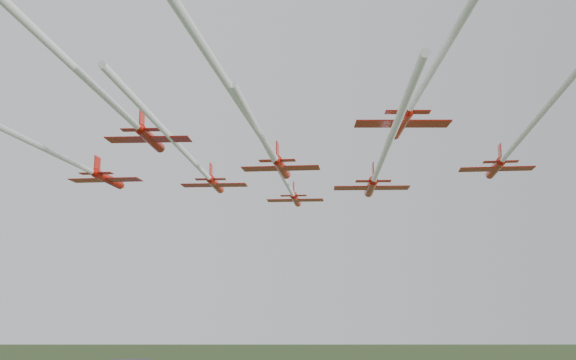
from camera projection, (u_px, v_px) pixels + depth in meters
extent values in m
cylinder|color=red|center=(296.00, 200.00, 105.99)|extent=(3.61, 7.80, 1.02)
cone|color=red|center=(298.00, 204.00, 110.68)|extent=(1.52, 1.92, 1.02)
cone|color=red|center=(293.00, 195.00, 101.57)|extent=(1.25, 1.36, 0.93)
ellipsoid|color=black|center=(297.00, 199.00, 107.88)|extent=(0.66, 0.96, 0.30)
cube|color=red|center=(295.00, 200.00, 105.22)|extent=(8.53, 5.02, 0.09)
cube|color=red|center=(294.00, 196.00, 102.43)|extent=(3.88, 2.30, 0.07)
cube|color=red|center=(294.00, 189.00, 102.80)|extent=(0.65, 1.61, 1.86)
cylinder|color=silver|center=(272.00, 157.00, 76.60)|extent=(17.21, 47.27, 0.56)
cylinder|color=red|center=(215.00, 184.00, 92.85)|extent=(3.44, 7.94, 1.04)
cone|color=red|center=(221.00, 191.00, 97.61)|extent=(1.51, 1.93, 1.04)
cone|color=red|center=(209.00, 178.00, 88.36)|extent=(1.24, 1.37, 0.94)
ellipsoid|color=black|center=(218.00, 184.00, 94.77)|extent=(0.65, 0.97, 0.30)
cube|color=red|center=(214.00, 185.00, 92.07)|extent=(8.65, 4.88, 0.09)
cube|color=red|center=(211.00, 179.00, 89.24)|extent=(3.94, 2.23, 0.08)
cube|color=red|center=(211.00, 171.00, 89.61)|extent=(0.61, 1.64, 1.89)
cylinder|color=silver|center=(171.00, 138.00, 67.77)|extent=(13.08, 39.10, 0.57)
cylinder|color=red|center=(371.00, 187.00, 95.02)|extent=(3.88, 9.39, 1.22)
cone|color=red|center=(368.00, 194.00, 100.64)|extent=(1.74, 2.26, 1.22)
cone|color=red|center=(374.00, 180.00, 89.73)|extent=(1.45, 1.59, 1.11)
ellipsoid|color=black|center=(370.00, 187.00, 97.28)|extent=(0.75, 1.14, 0.36)
cube|color=red|center=(371.00, 188.00, 94.10)|extent=(10.18, 5.57, 0.11)
cube|color=red|center=(373.00, 181.00, 90.77)|extent=(4.63, 2.55, 0.09)
cube|color=red|center=(373.00, 172.00, 91.21)|extent=(0.68, 1.95, 2.22)
cylinder|color=silver|center=(392.00, 136.00, 67.35)|extent=(13.37, 42.64, 0.67)
cylinder|color=red|center=(108.00, 179.00, 81.99)|extent=(3.73, 7.55, 1.00)
cone|color=red|center=(123.00, 186.00, 86.56)|extent=(1.52, 1.89, 1.00)
cone|color=red|center=(93.00, 172.00, 77.70)|extent=(1.24, 1.35, 0.91)
ellipsoid|color=black|center=(114.00, 179.00, 83.83)|extent=(0.67, 0.94, 0.29)
cube|color=red|center=(106.00, 180.00, 81.24)|extent=(8.30, 5.10, 0.09)
cube|color=red|center=(96.00, 173.00, 78.54)|extent=(3.78, 2.33, 0.07)
cube|color=red|center=(97.00, 165.00, 78.89)|extent=(0.68, 1.56, 1.82)
cylinder|color=red|center=(282.00, 168.00, 82.42)|extent=(4.04, 8.30, 1.10)
cone|color=red|center=(287.00, 176.00, 87.43)|extent=(1.66, 2.07, 1.10)
cone|color=red|center=(276.00, 159.00, 77.70)|extent=(1.36, 1.47, 1.00)
ellipsoid|color=black|center=(284.00, 168.00, 84.44)|extent=(0.73, 1.03, 0.32)
cube|color=red|center=(281.00, 168.00, 81.60)|extent=(9.11, 5.55, 0.10)
cube|color=red|center=(277.00, 161.00, 78.62)|extent=(4.15, 2.54, 0.08)
cube|color=red|center=(278.00, 151.00, 79.02)|extent=(0.73, 1.71, 1.99)
cylinder|color=silver|center=(234.00, 94.00, 54.41)|extent=(17.17, 43.73, 0.60)
cylinder|color=red|center=(495.00, 168.00, 78.54)|extent=(3.63, 7.44, 0.98)
cone|color=red|center=(489.00, 176.00, 83.03)|extent=(1.49, 1.85, 0.98)
cone|color=red|center=(502.00, 160.00, 74.31)|extent=(1.22, 1.32, 0.89)
ellipsoid|color=black|center=(492.00, 168.00, 80.34)|extent=(0.65, 0.93, 0.29)
cube|color=red|center=(496.00, 169.00, 77.80)|extent=(8.17, 4.98, 0.09)
cube|color=red|center=(501.00, 162.00, 75.14)|extent=(3.72, 2.28, 0.07)
cube|color=red|center=(500.00, 153.00, 75.49)|extent=(0.66, 1.53, 1.79)
cylinder|color=silver|center=(559.00, 93.00, 51.38)|extent=(16.92, 43.11, 0.54)
cylinder|color=red|center=(151.00, 139.00, 68.37)|extent=(3.25, 7.53, 0.98)
cone|color=red|center=(162.00, 150.00, 72.88)|extent=(1.43, 1.83, 0.98)
cone|color=red|center=(138.00, 127.00, 64.11)|extent=(1.18, 1.29, 0.89)
ellipsoid|color=black|center=(155.00, 140.00, 70.18)|extent=(0.62, 0.92, 0.29)
cube|color=red|center=(149.00, 139.00, 67.62)|extent=(8.20, 4.60, 0.09)
cube|color=red|center=(141.00, 130.00, 64.94)|extent=(3.73, 2.11, 0.07)
cube|color=red|center=(142.00, 120.00, 65.30)|extent=(0.57, 1.56, 1.79)
cylinder|color=red|center=(401.00, 123.00, 69.02)|extent=(3.23, 8.66, 1.12)
cone|color=red|center=(393.00, 136.00, 74.17)|extent=(1.54, 2.05, 1.12)
cone|color=red|center=(409.00, 109.00, 64.16)|extent=(1.29, 1.44, 1.02)
ellipsoid|color=black|center=(398.00, 125.00, 71.09)|extent=(0.65, 1.04, 0.33)
cube|color=red|center=(402.00, 124.00, 68.17)|extent=(9.33, 4.78, 0.10)
cube|color=red|center=(408.00, 112.00, 65.11)|extent=(4.25, 2.19, 0.08)
cube|color=red|center=(407.00, 101.00, 65.52)|extent=(0.55, 1.80, 2.03)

